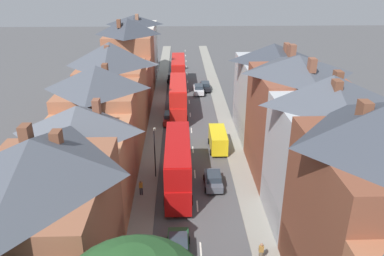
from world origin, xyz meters
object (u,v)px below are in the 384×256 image
car_parked_left_a (179,67)px  car_parked_right_b (178,247)px  car_mid_white (199,89)px  pedestrian_near_right (261,251)px  car_near_silver (170,118)px  double_decker_bus_lead (178,71)px  car_far_grey (205,86)px  car_mid_black (178,135)px  double_decker_bus_far_approaching (178,97)px  pedestrian_mid_left (141,187)px  double_decker_bus_mid_street (178,164)px  car_near_blue (213,180)px  car_parked_right_a (172,78)px  street_lamp (155,150)px  delivery_van (218,139)px

car_parked_left_a → car_parked_right_b: bearing=-90.0°
car_mid_white → pedestrian_near_right: 41.91m
car_near_silver → car_parked_left_a: size_ratio=0.95×
double_decker_bus_lead → car_far_grey: size_ratio=2.50×
car_mid_black → car_parked_right_b: (0.00, -21.13, 0.02)m
double_decker_bus_far_approaching → pedestrian_mid_left: (-3.68, -22.19, -1.78)m
double_decker_bus_mid_street → car_near_blue: (3.61, 0.21, -2.01)m
pedestrian_near_right → double_decker_bus_mid_street: bearing=120.6°
car_mid_black → car_parked_right_b: bearing=-90.0°
pedestrian_mid_left → car_far_grey: bearing=76.0°
car_parked_right_a → car_mid_black: (1.30, -27.51, -0.05)m
pedestrian_mid_left → car_parked_right_a: bearing=86.6°
car_parked_right_a → street_lamp: size_ratio=0.70×
car_near_blue → car_parked_left_a: (-3.60, 47.68, -0.01)m
double_decker_bus_lead → street_lamp: (-2.44, -33.87, 0.43)m
double_decker_bus_mid_street → car_near_silver: bearing=94.2°
car_parked_left_a → pedestrian_near_right: (6.32, -58.59, 0.24)m
car_mid_black → pedestrian_mid_left: size_ratio=2.56×
street_lamp → car_parked_left_a: bearing=86.9°
pedestrian_near_right → pedestrian_mid_left: size_ratio=1.00×
car_parked_right_b → pedestrian_near_right: pedestrian_near_right is taller
double_decker_bus_lead → delivery_van: 27.83m
car_near_blue → car_near_silver: (-4.90, 17.35, 0.01)m
car_parked_left_a → delivery_van: delivery_van is taller
car_near_silver → pedestrian_near_right: (7.62, -28.26, 0.21)m
car_mid_black → pedestrian_mid_left: (-3.69, -12.67, 0.23)m
pedestrian_mid_left → car_mid_white: bearing=77.3°
car_far_grey → delivery_van: delivery_van is taller
double_decker_bus_mid_street → car_parked_left_a: bearing=90.0°
double_decker_bus_lead → car_mid_white: double_decker_bus_lead is taller
car_parked_left_a → car_mid_white: 17.15m
car_near_blue → car_parked_left_a: bearing=94.3°
car_parked_right_a → pedestrian_near_right: size_ratio=2.41×
car_mid_black → car_far_grey: car_far_grey is taller
double_decker_bus_lead → car_parked_right_b: double_decker_bus_lead is taller
car_mid_white → street_lamp: street_lamp is taller
double_decker_bus_mid_street → car_mid_black: double_decker_bus_mid_street is taller
car_mid_black → car_parked_right_b: 21.13m
double_decker_bus_lead → street_lamp: bearing=-94.1°
car_parked_left_a → pedestrian_mid_left: bearing=-94.3°
pedestrian_near_right → pedestrian_mid_left: same height
car_near_silver → car_parked_right_b: car_near_silver is taller
double_decker_bus_lead → car_near_silver: 18.78m
car_parked_right_b → car_mid_white: bearing=85.0°
double_decker_bus_lead → car_parked_right_a: double_decker_bus_lead is taller
delivery_van → car_parked_left_a: bearing=97.2°
delivery_van → street_lamp: bearing=-138.4°
pedestrian_mid_left → car_parked_left_a: bearing=85.7°
car_near_blue → car_near_silver: car_near_silver is taller
double_decker_bus_lead → pedestrian_mid_left: 37.74m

